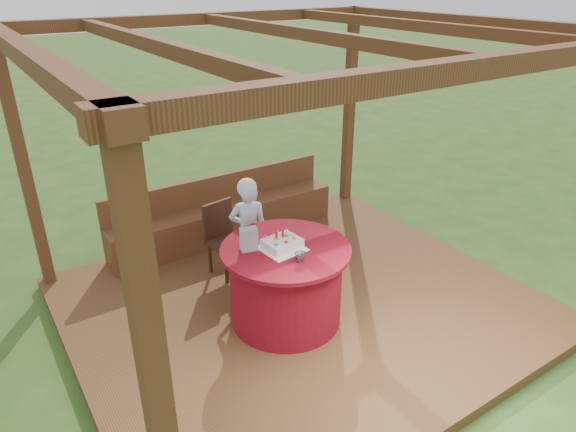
# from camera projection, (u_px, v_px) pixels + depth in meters

# --- Properties ---
(ground) EXTENTS (60.00, 60.00, 0.00)m
(ground) POSITION_uv_depth(u_px,v_px,m) (301.00, 309.00, 5.46)
(ground) COLOR #2C4D19
(ground) RESTS_ON ground
(deck) EXTENTS (4.50, 4.00, 0.12)m
(deck) POSITION_uv_depth(u_px,v_px,m) (301.00, 304.00, 5.43)
(deck) COLOR brown
(deck) RESTS_ON ground
(pergola) EXTENTS (4.50, 4.00, 2.72)m
(pergola) POSITION_uv_depth(u_px,v_px,m) (304.00, 79.00, 4.42)
(pergola) COLOR brown
(pergola) RESTS_ON deck
(bench) EXTENTS (3.00, 0.42, 0.80)m
(bench) POSITION_uv_depth(u_px,v_px,m) (225.00, 218.00, 6.59)
(bench) COLOR brown
(bench) RESTS_ON deck
(table) EXTENTS (1.23, 1.23, 0.81)m
(table) POSITION_uv_depth(u_px,v_px,m) (286.00, 284.00, 4.94)
(table) COLOR maroon
(table) RESTS_ON deck
(chair) EXTENTS (0.44, 0.44, 0.83)m
(chair) POSITION_uv_depth(u_px,v_px,m) (224.00, 236.00, 5.76)
(chair) COLOR #3A1E12
(chair) RESTS_ON deck
(elderly_woman) EXTENTS (0.49, 0.41, 1.18)m
(elderly_woman) POSITION_uv_depth(u_px,v_px,m) (248.00, 228.00, 5.58)
(elderly_woman) COLOR #A7CBF7
(elderly_woman) RESTS_ON deck
(birthday_cake) EXTENTS (0.40, 0.40, 0.17)m
(birthday_cake) POSITION_uv_depth(u_px,v_px,m) (282.00, 244.00, 4.73)
(birthday_cake) COLOR white
(birthday_cake) RESTS_ON table
(gift_bag) EXTENTS (0.17, 0.13, 0.22)m
(gift_bag) POSITION_uv_depth(u_px,v_px,m) (249.00, 239.00, 4.69)
(gift_bag) COLOR #C07CA9
(gift_bag) RESTS_ON table
(drinking_glass) EXTENTS (0.12, 0.12, 0.09)m
(drinking_glass) POSITION_uv_depth(u_px,v_px,m) (300.00, 257.00, 4.51)
(drinking_glass) COLOR white
(drinking_glass) RESTS_ON table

